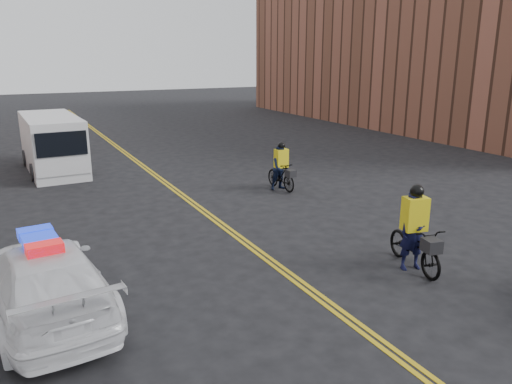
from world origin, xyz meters
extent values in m
plane|color=black|center=(0.00, 0.00, 0.00)|extent=(120.00, 120.00, 0.00)
cube|color=gold|center=(-0.08, 8.00, 0.01)|extent=(0.10, 60.00, 0.01)
cube|color=gold|center=(0.08, 8.00, 0.01)|extent=(0.10, 60.00, 0.01)
cube|color=brown|center=(22.00, 18.00, 5.50)|extent=(12.00, 30.00, 11.00)
imported|color=white|center=(-4.90, 0.58, 0.70)|extent=(2.38, 4.96, 1.39)
cube|color=#0C26CC|center=(-4.90, 0.58, 1.47)|extent=(0.70, 1.32, 0.16)
cube|color=silver|center=(-3.50, 13.35, 1.14)|extent=(2.17, 5.43, 2.28)
cube|color=silver|center=(-3.42, 11.02, 0.94)|extent=(1.96, 0.86, 1.19)
cube|color=black|center=(-3.40, 10.63, 1.54)|extent=(1.79, 0.16, 0.89)
cylinder|color=black|center=(-4.39, 11.73, 0.35)|extent=(0.27, 0.70, 0.70)
cylinder|color=black|center=(-2.50, 11.80, 0.35)|extent=(0.27, 0.70, 0.70)
cylinder|color=black|center=(-4.50, 14.91, 0.35)|extent=(0.27, 0.70, 0.70)
cylinder|color=black|center=(-2.61, 14.98, 0.35)|extent=(0.27, 0.70, 0.70)
imported|color=black|center=(2.65, -0.94, 0.53)|extent=(1.10, 2.11, 1.05)
imported|color=black|center=(2.65, -0.94, 0.90)|extent=(0.73, 0.56, 1.81)
cube|color=yellow|center=(2.65, -0.94, 1.30)|extent=(0.58, 0.45, 0.76)
sphere|color=black|center=(2.65, -0.94, 1.82)|extent=(0.30, 0.30, 0.30)
cube|color=black|center=(2.51, -1.63, 0.82)|extent=(0.40, 0.43, 0.28)
imported|color=black|center=(3.45, 6.39, 0.51)|extent=(0.58, 1.73, 1.02)
imported|color=#0E1632|center=(3.45, 6.39, 0.79)|extent=(0.80, 0.64, 1.58)
cube|color=yellow|center=(3.45, 6.39, 1.14)|extent=(0.47, 0.33, 0.66)
sphere|color=black|center=(3.45, 6.39, 1.59)|extent=(0.27, 0.27, 0.27)
cube|color=black|center=(3.48, 5.78, 0.72)|extent=(0.30, 0.34, 0.25)
camera|label=1|loc=(-5.24, -8.70, 4.70)|focal=35.00mm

